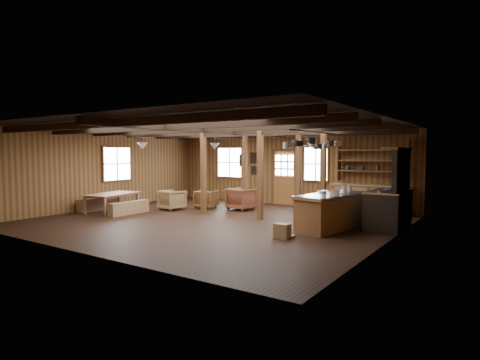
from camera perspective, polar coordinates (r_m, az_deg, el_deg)
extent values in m
cube|color=black|center=(11.97, -3.77, -5.87)|extent=(10.00, 9.00, 0.02)
cube|color=black|center=(11.82, -3.84, 7.72)|extent=(10.00, 9.00, 0.02)
cube|color=#593319|center=(15.41, -18.66, 1.41)|extent=(0.02, 9.00, 2.80)
cube|color=#593319|center=(9.58, 20.53, -0.09)|extent=(0.02, 9.00, 2.80)
cube|color=#593319|center=(15.61, 6.44, 1.62)|extent=(10.00, 0.02, 2.80)
cube|color=#593319|center=(8.72, -22.37, -0.52)|extent=(10.00, 0.02, 2.80)
cube|color=black|center=(9.31, -17.34, 7.76)|extent=(9.80, 0.12, 0.18)
cube|color=black|center=(10.31, -10.75, 7.49)|extent=(9.80, 0.12, 0.18)
cube|color=black|center=(11.42, -5.39, 7.19)|extent=(9.80, 0.12, 0.18)
cube|color=black|center=(12.61, -1.02, 6.90)|extent=(9.80, 0.12, 0.18)
cube|color=black|center=(13.86, 2.58, 6.64)|extent=(9.80, 0.12, 0.18)
cube|color=black|center=(14.99, 5.21, 6.43)|extent=(9.80, 0.12, 0.18)
cube|color=black|center=(11.81, -3.83, 7.09)|extent=(0.18, 8.82, 0.18)
cube|color=#492515|center=(13.34, -5.23, 1.23)|extent=(0.15, 0.15, 2.80)
cube|color=#492515|center=(14.99, 0.71, 1.55)|extent=(0.15, 0.15, 2.80)
cube|color=#492515|center=(12.07, 2.88, 0.95)|extent=(0.15, 0.15, 2.80)
cube|color=#492515|center=(13.90, 8.30, 1.32)|extent=(0.15, 0.15, 2.80)
cube|color=#492515|center=(12.23, 11.75, 0.91)|extent=(0.15, 0.15, 2.80)
cube|color=brown|center=(15.62, 6.31, -1.50)|extent=(0.90, 0.06, 1.10)
cube|color=#492515|center=(15.81, 4.79, 0.39)|extent=(0.06, 0.08, 2.10)
cube|color=#492515|center=(15.36, 7.91, 0.26)|extent=(0.06, 0.08, 2.10)
cube|color=#492515|center=(15.54, 6.36, 4.27)|extent=(1.02, 0.08, 0.06)
cube|color=white|center=(15.55, 6.34, 2.17)|extent=(0.84, 0.02, 0.90)
cube|color=white|center=(16.93, -1.45, 2.51)|extent=(1.20, 0.02, 1.20)
cube|color=#492515|center=(16.93, -1.45, 2.51)|extent=(1.32, 0.06, 1.32)
cube|color=white|center=(15.00, 10.76, 2.25)|extent=(0.90, 0.02, 1.20)
cube|color=#492515|center=(15.00, 10.76, 2.25)|extent=(1.02, 0.06, 1.32)
cube|color=white|center=(15.67, -17.11, 2.21)|extent=(0.02, 1.20, 1.20)
cube|color=#492515|center=(15.67, -17.11, 2.21)|extent=(0.14, 1.24, 1.32)
cube|color=silver|center=(16.20, 2.29, 3.15)|extent=(0.50, 0.03, 0.40)
cube|color=black|center=(16.19, 2.27, 3.15)|extent=(0.55, 0.02, 0.45)
cube|color=silver|center=(16.53, 0.52, 2.82)|extent=(0.35, 0.03, 0.45)
cube|color=black|center=(16.52, 0.50, 2.82)|extent=(0.40, 0.02, 0.50)
cube|color=silver|center=(16.22, 2.29, 1.38)|extent=(0.40, 0.03, 0.30)
cube|color=black|center=(16.21, 2.27, 1.38)|extent=(0.45, 0.02, 0.35)
cube|color=brown|center=(14.13, 18.12, -2.66)|extent=(2.50, 0.55, 0.90)
cube|color=brown|center=(14.06, 18.14, -0.73)|extent=(2.55, 0.60, 0.06)
cube|color=brown|center=(14.10, 18.26, 1.19)|extent=(2.30, 0.35, 0.04)
cube|color=brown|center=(14.09, 18.29, 2.62)|extent=(2.30, 0.35, 0.04)
cube|color=brown|center=(14.08, 18.32, 4.04)|extent=(2.30, 0.35, 0.04)
cube|color=brown|center=(14.44, 13.90, 2.73)|extent=(0.04, 0.35, 1.40)
cube|color=brown|center=(13.82, 22.89, 2.48)|extent=(0.04, 0.35, 1.40)
cylinder|color=#302F32|center=(13.85, -13.71, 6.10)|extent=(0.02, 0.02, 0.45)
cone|color=silver|center=(13.85, -13.69, 4.75)|extent=(0.36, 0.36, 0.22)
cylinder|color=#302F32|center=(14.30, -3.63, 6.13)|extent=(0.02, 0.02, 0.45)
cone|color=silver|center=(14.29, -3.63, 4.83)|extent=(0.36, 0.36, 0.22)
cylinder|color=#302F32|center=(10.48, 10.71, 6.72)|extent=(0.04, 3.00, 0.04)
cylinder|color=#302F32|center=(9.28, 6.95, 6.26)|extent=(0.01, 0.01, 0.28)
cylinder|color=silver|center=(9.28, 6.94, 4.96)|extent=(0.25, 0.25, 0.14)
cylinder|color=#302F32|center=(9.56, 8.17, 6.29)|extent=(0.01, 0.01, 0.24)
cylinder|color=#302F32|center=(9.55, 8.16, 5.16)|extent=(0.26, 0.26, 0.14)
cylinder|color=#302F32|center=(9.87, 8.99, 6.29)|extent=(0.01, 0.01, 0.21)
cylinder|color=silver|center=(9.86, 8.98, 5.26)|extent=(0.20, 0.20, 0.14)
cylinder|color=#302F32|center=(10.16, 9.97, 6.34)|extent=(0.01, 0.01, 0.17)
cylinder|color=#302F32|center=(10.16, 9.96, 5.48)|extent=(0.24, 0.24, 0.14)
cylinder|color=#302F32|center=(10.49, 10.45, 6.09)|extent=(0.01, 0.01, 0.23)
cylinder|color=silver|center=(10.49, 10.44, 5.09)|extent=(0.21, 0.21, 0.14)
cylinder|color=#302F32|center=(10.82, 10.95, 5.84)|extent=(0.01, 0.01, 0.30)
cylinder|color=#302F32|center=(10.81, 10.93, 4.68)|extent=(0.24, 0.24, 0.14)
cylinder|color=#302F32|center=(11.09, 12.16, 5.82)|extent=(0.01, 0.01, 0.28)
cylinder|color=silver|center=(11.08, 12.14, 4.74)|extent=(0.20, 0.20, 0.14)
cylinder|color=#302F32|center=(11.41, 12.65, 5.97)|extent=(0.01, 0.01, 0.20)
cylinder|color=#302F32|center=(11.41, 12.64, 5.13)|extent=(0.25, 0.25, 0.14)
cylinder|color=#302F32|center=(11.70, 13.68, 5.90)|extent=(0.01, 0.01, 0.20)
cylinder|color=silver|center=(11.69, 13.67, 5.08)|extent=(0.25, 0.25, 0.14)
cube|color=brown|center=(10.94, 12.98, -4.57)|extent=(1.17, 2.50, 0.86)
cube|color=silver|center=(10.88, 13.02, -2.12)|extent=(1.27, 2.61, 0.08)
cylinder|color=#302F32|center=(10.33, 11.82, -2.43)|extent=(0.44, 0.44, 0.06)
cylinder|color=silver|center=(10.24, 12.86, -1.65)|extent=(0.03, 0.03, 0.30)
cube|color=brown|center=(9.57, 6.04, -7.24)|extent=(0.41, 0.29, 0.36)
cube|color=#302F32|center=(11.32, 20.32, -4.11)|extent=(0.87, 1.64, 0.98)
cube|color=silver|center=(11.27, 20.38, -1.52)|extent=(0.90, 1.66, 0.04)
cube|color=#302F32|center=(11.16, 22.05, 1.37)|extent=(0.12, 1.64, 1.09)
cube|color=silver|center=(11.17, 21.52, 4.19)|extent=(0.40, 1.75, 0.05)
imported|color=#9B6146|center=(14.29, -17.58, -3.10)|extent=(1.33, 1.97, 0.64)
cube|color=brown|center=(14.90, -19.36, -3.24)|extent=(0.30, 1.62, 0.45)
cube|color=brown|center=(13.70, -15.51, -3.84)|extent=(0.28, 1.50, 0.41)
imported|color=brown|center=(14.67, -4.86, -2.73)|extent=(0.84, 0.85, 0.65)
imported|color=brown|center=(14.16, 0.20, -2.70)|extent=(0.89, 0.92, 0.78)
imported|color=olive|center=(14.38, -9.65, -2.80)|extent=(0.84, 0.86, 0.70)
cylinder|color=silver|center=(11.81, 14.74, -1.09)|extent=(0.27, 0.27, 0.16)
imported|color=silver|center=(11.04, 11.64, -1.63)|extent=(0.32, 0.32, 0.07)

